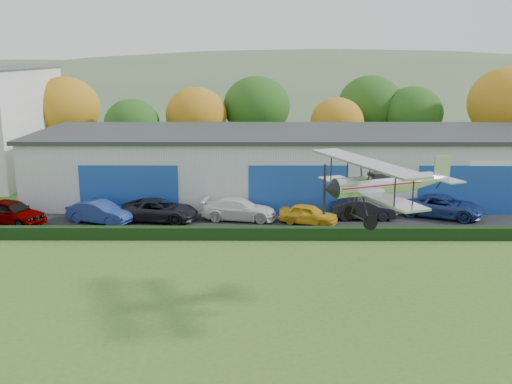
{
  "coord_description": "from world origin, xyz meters",
  "views": [
    {
      "loc": [
        2.23,
        -19.03,
        11.23
      ],
      "look_at": [
        2.08,
        10.16,
        4.43
      ],
      "focal_mm": 41.65,
      "sensor_mm": 36.0,
      "label": 1
    }
  ],
  "objects_px": {
    "car_5": "(363,209)",
    "car_4": "(309,214)",
    "car_2": "(159,210)",
    "car_1": "(100,212)",
    "biplane": "(384,182)",
    "car_0": "(12,212)",
    "car_3": "(239,209)",
    "car_6": "(442,206)",
    "hangar": "(293,163)"
  },
  "relations": [
    {
      "from": "car_5",
      "to": "car_4",
      "type": "bearing_deg",
      "value": 109.23
    },
    {
      "from": "car_2",
      "to": "car_4",
      "type": "xyz_separation_m",
      "value": [
        10.23,
        -0.76,
        -0.08
      ]
    },
    {
      "from": "car_1",
      "to": "car_5",
      "type": "height_order",
      "value": "car_1"
    },
    {
      "from": "biplane",
      "to": "car_0",
      "type": "bearing_deg",
      "value": 127.62
    },
    {
      "from": "car_4",
      "to": "biplane",
      "type": "bearing_deg",
      "value": -148.96
    },
    {
      "from": "car_0",
      "to": "car_4",
      "type": "bearing_deg",
      "value": -64.86
    },
    {
      "from": "car_0",
      "to": "car_4",
      "type": "relative_size",
      "value": 1.24
    },
    {
      "from": "car_0",
      "to": "car_3",
      "type": "relative_size",
      "value": 0.95
    },
    {
      "from": "car_4",
      "to": "car_6",
      "type": "distance_m",
      "value": 9.69
    },
    {
      "from": "car_0",
      "to": "biplane",
      "type": "relative_size",
      "value": 0.66
    },
    {
      "from": "car_4",
      "to": "hangar",
      "type": "bearing_deg",
      "value": 25.43
    },
    {
      "from": "hangar",
      "to": "car_6",
      "type": "distance_m",
      "value": 12.22
    },
    {
      "from": "car_4",
      "to": "car_1",
      "type": "bearing_deg",
      "value": 110.72
    },
    {
      "from": "hangar",
      "to": "biplane",
      "type": "bearing_deg",
      "value": -82.66
    },
    {
      "from": "car_1",
      "to": "car_6",
      "type": "bearing_deg",
      "value": -64.3
    },
    {
      "from": "hangar",
      "to": "car_6",
      "type": "height_order",
      "value": "hangar"
    },
    {
      "from": "car_5",
      "to": "car_1",
      "type": "bearing_deg",
      "value": 94.56
    },
    {
      "from": "car_4",
      "to": "car_5",
      "type": "distance_m",
      "value": 4.1
    },
    {
      "from": "car_5",
      "to": "car_3",
      "type": "bearing_deg",
      "value": 92.63
    },
    {
      "from": "car_1",
      "to": "car_3",
      "type": "height_order",
      "value": "car_1"
    },
    {
      "from": "biplane",
      "to": "car_1",
      "type": "bearing_deg",
      "value": 118.85
    },
    {
      "from": "car_2",
      "to": "car_5",
      "type": "distance_m",
      "value": 14.13
    },
    {
      "from": "car_2",
      "to": "car_3",
      "type": "relative_size",
      "value": 1.04
    },
    {
      "from": "car_6",
      "to": "biplane",
      "type": "relative_size",
      "value": 0.76
    },
    {
      "from": "car_0",
      "to": "car_1",
      "type": "distance_m",
      "value": 5.86
    },
    {
      "from": "car_5",
      "to": "hangar",
      "type": "bearing_deg",
      "value": 33.06
    },
    {
      "from": "car_3",
      "to": "biplane",
      "type": "xyz_separation_m",
      "value": [
        6.89,
        -13.93,
        4.92
      ]
    },
    {
      "from": "car_6",
      "to": "biplane",
      "type": "height_order",
      "value": "biplane"
    },
    {
      "from": "car_1",
      "to": "car_2",
      "type": "height_order",
      "value": "car_1"
    },
    {
      "from": "car_2",
      "to": "biplane",
      "type": "xyz_separation_m",
      "value": [
        12.39,
        -13.64,
        4.92
      ]
    },
    {
      "from": "car_5",
      "to": "car_6",
      "type": "xyz_separation_m",
      "value": [
        5.62,
        0.54,
        0.05
      ]
    },
    {
      "from": "car_1",
      "to": "car_5",
      "type": "distance_m",
      "value": 18.05
    },
    {
      "from": "car_3",
      "to": "hangar",
      "type": "bearing_deg",
      "value": -22.03
    },
    {
      "from": "hangar",
      "to": "car_3",
      "type": "height_order",
      "value": "hangar"
    },
    {
      "from": "car_1",
      "to": "car_3",
      "type": "bearing_deg",
      "value": -63.03
    },
    {
      "from": "car_0",
      "to": "car_5",
      "type": "distance_m",
      "value": 23.91
    },
    {
      "from": "car_0",
      "to": "car_2",
      "type": "distance_m",
      "value": 9.79
    },
    {
      "from": "car_4",
      "to": "car_3",
      "type": "bearing_deg",
      "value": 98.99
    },
    {
      "from": "car_1",
      "to": "car_6",
      "type": "relative_size",
      "value": 0.82
    },
    {
      "from": "car_2",
      "to": "car_6",
      "type": "relative_size",
      "value": 0.96
    },
    {
      "from": "car_2",
      "to": "car_0",
      "type": "bearing_deg",
      "value": 105.33
    },
    {
      "from": "car_0",
      "to": "biplane",
      "type": "bearing_deg",
      "value": -95.15
    },
    {
      "from": "car_4",
      "to": "biplane",
      "type": "height_order",
      "value": "biplane"
    },
    {
      "from": "car_0",
      "to": "car_1",
      "type": "height_order",
      "value": "car_0"
    },
    {
      "from": "car_1",
      "to": "biplane",
      "type": "relative_size",
      "value": 0.62
    },
    {
      "from": "car_3",
      "to": "car_1",
      "type": "bearing_deg",
      "value": 102.35
    },
    {
      "from": "car_0",
      "to": "biplane",
      "type": "distance_m",
      "value": 26.01
    },
    {
      "from": "hangar",
      "to": "car_1",
      "type": "distance_m",
      "value": 15.97
    },
    {
      "from": "car_2",
      "to": "car_1",
      "type": "bearing_deg",
      "value": 108.53
    },
    {
      "from": "hangar",
      "to": "car_0",
      "type": "distance_m",
      "value": 21.28
    }
  ]
}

